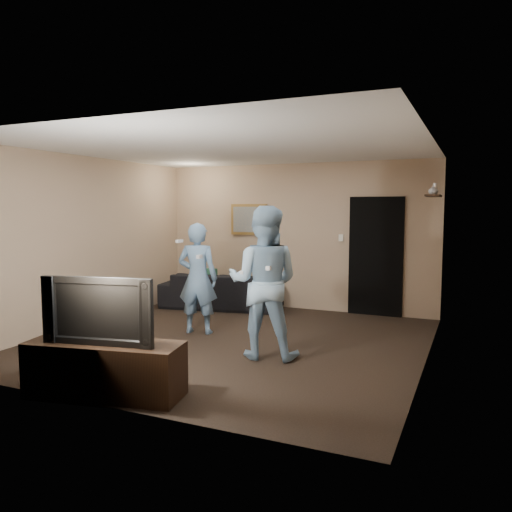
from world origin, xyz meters
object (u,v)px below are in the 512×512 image
at_px(sofa, 222,290).
at_px(wii_player_right, 264,282).
at_px(tv_console, 105,370).
at_px(television, 103,309).
at_px(wii_player_left, 198,278).

relative_size(sofa, wii_player_right, 1.18).
distance_m(sofa, tv_console, 4.36).
distance_m(tv_console, television, 0.60).
bearing_deg(television, wii_player_left, 88.63).
bearing_deg(tv_console, sofa, 91.84).
xyz_separation_m(sofa, television, (0.97, -4.25, 0.53)).
bearing_deg(wii_player_right, sofa, 127.31).
height_order(television, wii_player_left, wii_player_left).
bearing_deg(sofa, television, 93.28).
relative_size(tv_console, television, 1.36).
xyz_separation_m(tv_console, television, (0.00, 0.00, 0.60)).
distance_m(tv_console, wii_player_right, 2.11).
bearing_deg(sofa, wii_player_right, 117.75).
relative_size(tv_console, wii_player_left, 0.95).
distance_m(sofa, wii_player_right, 3.16).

